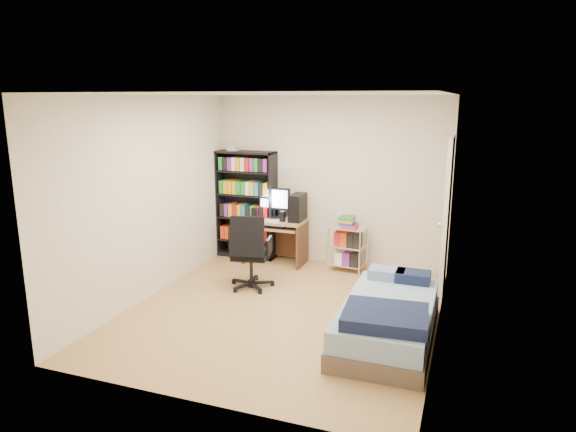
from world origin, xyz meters
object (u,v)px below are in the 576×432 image
at_px(bed, 388,319).
at_px(media_shelf, 246,203).
at_px(computer_desk, 282,223).
at_px(office_chair, 250,265).

bearing_deg(bed, media_shelf, 139.88).
bearing_deg(computer_desk, bed, -46.61).
bearing_deg(bed, computer_desk, 133.39).
relative_size(media_shelf, computer_desk, 1.52).
xyz_separation_m(office_chair, bed, (1.94, -0.88, -0.09)).
height_order(office_chair, bed, office_chair).
bearing_deg(computer_desk, office_chair, -90.14).
height_order(computer_desk, office_chair, computer_desk).
xyz_separation_m(computer_desk, bed, (1.94, -2.05, -0.39)).
height_order(media_shelf, bed, media_shelf).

